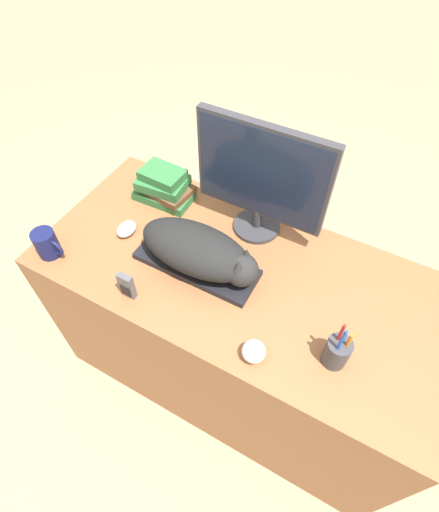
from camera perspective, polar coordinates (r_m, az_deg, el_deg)
ground_plane at (r=1.94m, az=-2.98°, el=-23.42°), size 12.00×12.00×0.00m
desk at (r=1.68m, az=2.33°, el=-10.24°), size 1.42×0.66×0.78m
keyboard at (r=1.36m, az=-3.28°, el=-1.18°), size 0.43×0.15×0.02m
cat at (r=1.29m, az=-2.69°, el=0.71°), size 0.42×0.19×0.14m
monitor at (r=1.33m, az=5.99°, el=11.10°), size 0.46×0.17×0.43m
computer_mouse at (r=1.49m, az=-13.15°, el=3.79°), size 0.06×0.08×0.04m
coffee_mug at (r=1.49m, az=-23.40°, el=1.60°), size 0.11×0.08×0.10m
pen_cup at (r=1.19m, az=16.43°, el=-12.97°), size 0.07×0.07×0.20m
baseball at (r=1.17m, az=4.91°, el=-13.42°), size 0.07×0.07×0.07m
phone at (r=1.29m, az=-13.11°, el=-4.18°), size 0.05×0.02×0.10m
book_stack at (r=1.57m, az=-7.95°, el=9.83°), size 0.22×0.16×0.13m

